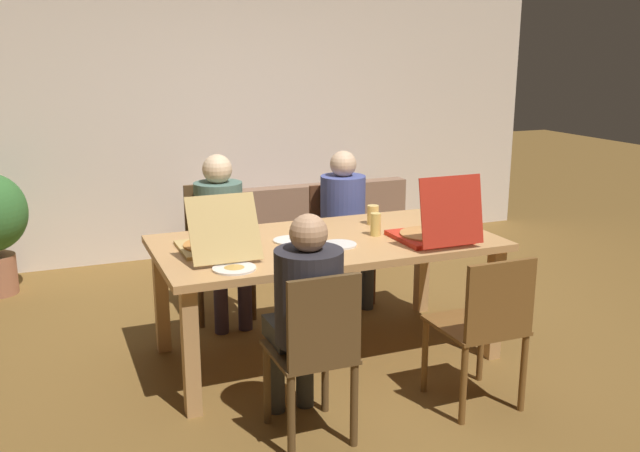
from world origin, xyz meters
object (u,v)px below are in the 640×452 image
(drinking_glass_1, at_px, (373,215))
(chair_1, at_px, (316,351))
(dining_table, at_px, (326,253))
(plate_0, at_px, (234,268))
(chair_0, at_px, (217,244))
(plate_1, at_px, (290,240))
(pizza_box_0, at_px, (215,243))
(pizza_box_1, at_px, (432,232))
(chair_2, at_px, (338,237))
(person_2, at_px, (345,214))
(person_1, at_px, (305,305))
(drinking_glass_0, at_px, (376,224))
(plate_2, at_px, (339,245))
(chair_3, at_px, (485,323))
(couch, at_px, (301,231))
(person_0, at_px, (221,224))

(drinking_glass_1, bearing_deg, chair_1, -126.80)
(dining_table, relative_size, plate_0, 8.88)
(chair_0, height_order, plate_1, chair_0)
(pizza_box_0, xyz_separation_m, pizza_box_1, (1.32, -0.29, 0.00))
(plate_0, bearing_deg, chair_2, 48.46)
(chair_1, distance_m, pizza_box_0, 1.06)
(dining_table, height_order, pizza_box_0, pizza_box_0)
(chair_2, xyz_separation_m, pizza_box_0, (-1.24, -1.00, 0.34))
(chair_0, distance_m, pizza_box_1, 1.70)
(pizza_box_0, relative_size, plate_0, 2.47)
(plate_0, bearing_deg, person_2, 45.53)
(person_1, distance_m, person_2, 1.96)
(person_2, bearing_deg, chair_1, -118.12)
(dining_table, relative_size, pizza_box_0, 3.60)
(person_1, xyz_separation_m, plate_1, (0.24, 0.87, 0.09))
(plate_0, distance_m, drinking_glass_0, 1.10)
(chair_1, xyz_separation_m, plate_2, (0.48, 0.81, 0.28))
(chair_0, relative_size, chair_3, 1.10)
(chair_3, height_order, pizza_box_1, pizza_box_1)
(plate_2, bearing_deg, chair_1, -120.60)
(chair_1, xyz_separation_m, person_2, (0.98, 1.84, 0.21))
(dining_table, distance_m, plate_2, 0.18)
(chair_2, relative_size, person_2, 0.75)
(chair_3, bearing_deg, chair_0, 116.11)
(chair_0, relative_size, couch, 0.53)
(person_2, distance_m, drinking_glass_0, 0.93)
(dining_table, height_order, person_2, person_2)
(person_1, xyz_separation_m, person_2, (0.98, 1.70, 0.01))
(drinking_glass_1, bearing_deg, pizza_box_1, -73.44)
(chair_1, distance_m, plate_0, 0.70)
(chair_0, xyz_separation_m, couch, (1.05, 1.01, -0.24))
(chair_1, height_order, person_1, person_1)
(pizza_box_0, bearing_deg, chair_1, -75.49)
(chair_2, relative_size, plate_0, 3.73)
(chair_3, bearing_deg, chair_1, 178.70)
(chair_3, xyz_separation_m, plate_0, (-1.23, 0.61, 0.28))
(person_1, bearing_deg, drinking_glass_0, 45.29)
(person_1, relative_size, couch, 0.64)
(pizza_box_0, distance_m, drinking_glass_1, 1.19)
(plate_0, height_order, plate_1, plate_0)
(person_0, relative_size, pizza_box_1, 2.43)
(dining_table, bearing_deg, plate_2, -82.38)
(person_0, relative_size, plate_0, 5.08)
(chair_2, relative_size, couch, 0.49)
(chair_2, distance_m, pizza_box_0, 1.62)
(drinking_glass_1, bearing_deg, dining_table, -151.28)
(pizza_box_1, relative_size, plate_2, 2.31)
(person_1, xyz_separation_m, pizza_box_1, (1.07, 0.55, 0.14))
(plate_2, distance_m, drinking_glass_0, 0.35)
(chair_1, xyz_separation_m, plate_1, (0.24, 1.02, 0.28))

